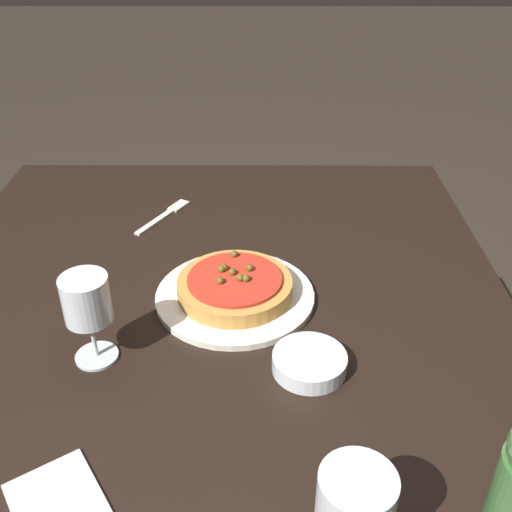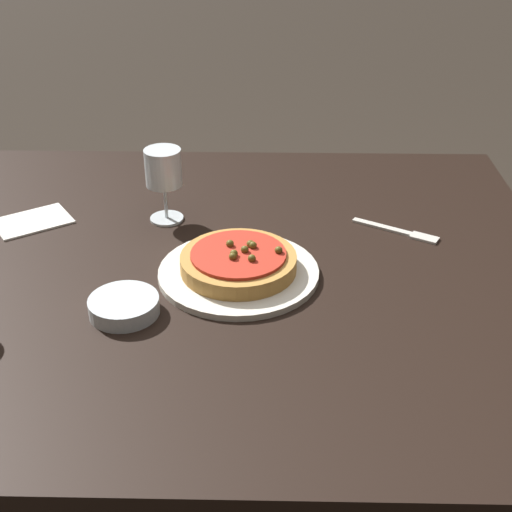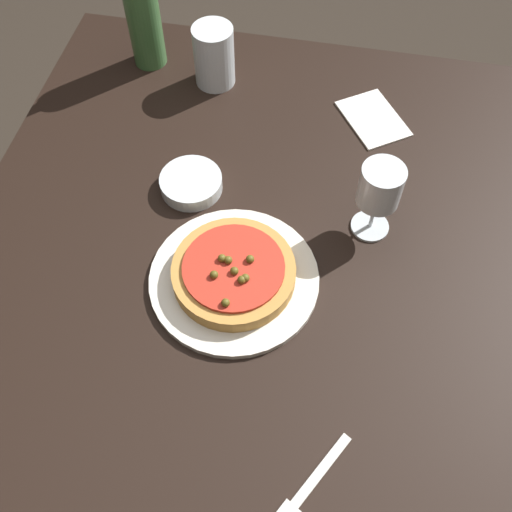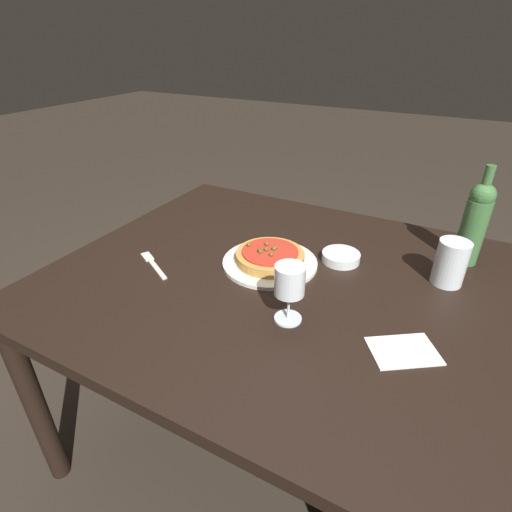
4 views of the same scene
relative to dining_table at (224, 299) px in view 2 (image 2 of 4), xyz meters
The scene contains 7 objects.
dining_table is the anchor object (origin of this frame).
dinner_plate 0.10m from the dining_table, 126.15° to the left, with size 0.29×0.29×0.01m.
pizza 0.12m from the dining_table, 126.39° to the left, with size 0.21×0.21×0.05m.
wine_glass 0.28m from the dining_table, 53.95° to the right, with size 0.07×0.07×0.15m.
side_bowl 0.24m from the dining_table, 46.57° to the left, with size 0.12×0.12×0.03m.
fork 0.37m from the dining_table, 159.71° to the right, with size 0.16×0.11×0.00m.
paper_napkin 0.44m from the dining_table, 21.43° to the right, with size 0.18×0.17×0.00m.
Camera 2 is at (-0.08, 1.12, 1.38)m, focal length 50.00 mm.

